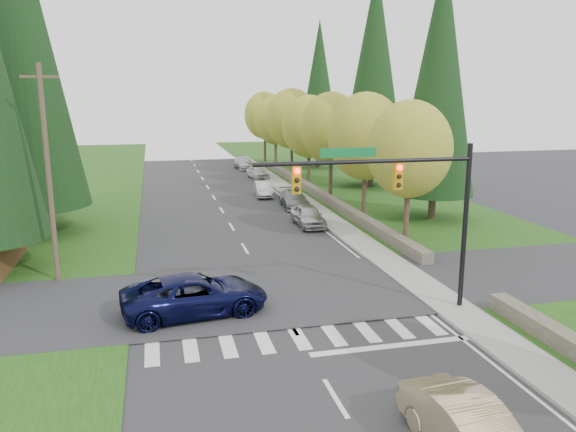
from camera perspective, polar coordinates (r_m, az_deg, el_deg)
name	(u,v)px	position (r m, az deg, el deg)	size (l,w,h in m)	color
ground	(325,381)	(18.10, 3.81, -16.41)	(120.00, 120.00, 0.00)	#28282B
grass_east	(418,219)	(40.31, 13.08, -0.34)	(14.00, 110.00, 0.06)	#174A13
grass_west	(17,242)	(37.08, -25.86, -2.39)	(14.00, 110.00, 0.06)	#174A13
cross_street	(272,293)	(25.16, -1.64, -7.85)	(120.00, 8.00, 0.10)	#28282B
sidewalk_east	(326,217)	(39.86, 3.92, -0.13)	(1.80, 80.00, 0.13)	gray
curb_east	(315,218)	(39.62, 2.75, -0.20)	(0.20, 80.00, 0.13)	gray
stone_wall_north	(317,193)	(47.80, 3.01, 2.33)	(0.70, 40.00, 0.70)	#4C4438
traffic_signal	(401,192)	(21.97, 11.43, 2.39)	(8.70, 0.37, 6.80)	black
utility_pole	(48,173)	(27.74, -23.17, 4.02)	(1.60, 0.24, 10.00)	#473828
decid_tree_0	(409,149)	(32.45, 12.23, 6.63)	(4.80, 4.80, 8.37)	#38281C
decid_tree_1	(366,136)	(38.88, 7.90, 8.01)	(5.20, 5.20, 8.80)	#38281C
decid_tree_2	(331,128)	(45.38, 4.43, 8.87)	(5.00, 5.00, 8.82)	#38281C
decid_tree_3	(309,127)	(52.12, 2.15, 9.07)	(5.00, 5.00, 8.55)	#38281C
decid_tree_4	(292,119)	(58.88, 0.39, 9.85)	(5.40, 5.40, 9.18)	#38281C
decid_tree_5	(276,121)	(65.68, -1.27, 9.65)	(4.80, 4.80, 8.30)	#38281C
decid_tree_6	(265,115)	(72.53, -2.39, 10.17)	(5.20, 5.20, 8.86)	#38281C
conifer_w_c	(23,48)	(37.88, -25.35, 15.18)	(6.46, 6.46, 20.80)	#38281C
conifer_w_e	(12,69)	(44.10, -26.26, 13.24)	(5.78, 5.78, 18.80)	#38281C
conifer_e_a	(439,76)	(39.84, 15.11, 13.56)	(5.44, 5.44, 17.80)	#38281C
conifer_e_b	(374,69)	(52.99, 8.75, 14.54)	(6.12, 6.12, 19.80)	#38281C
conifer_e_c	(319,87)	(65.85, 3.18, 12.91)	(5.10, 5.10, 16.80)	#38281C
sedan_champagne	(471,430)	(15.19, 18.06, -19.98)	(1.55, 4.44, 1.46)	tan
suv_navy	(195,295)	(22.95, -9.42, -7.91)	(2.68, 5.81, 1.62)	#0A0D33
parked_car_a	(308,216)	(37.36, 2.07, 0.04)	(1.67, 4.16, 1.42)	#ACACB1
parked_car_b	(294,199)	(43.41, 0.62, 1.74)	(1.86, 4.58, 1.33)	slate
parked_car_c	(263,189)	(48.09, -2.51, 2.75)	(1.35, 3.88, 1.28)	silver
parked_car_d	(258,172)	(58.35, -3.10, 4.48)	(1.57, 3.89, 1.33)	silver
parked_car_e	(244,163)	(65.82, -4.48, 5.37)	(1.86, 4.57, 1.33)	#BABABF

